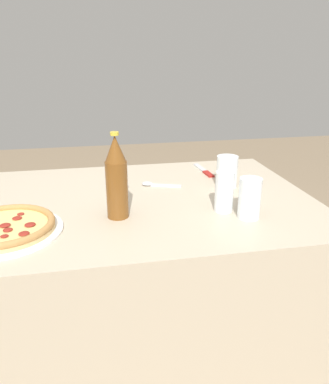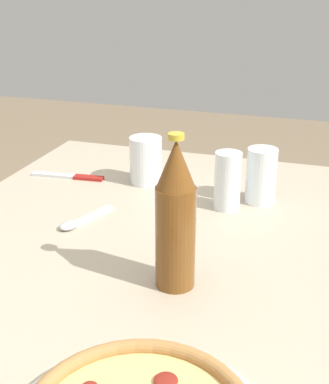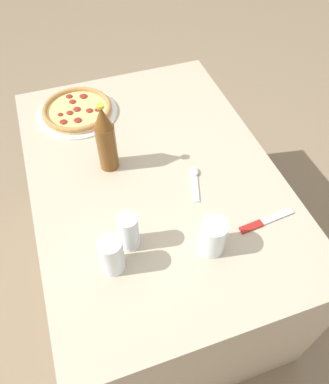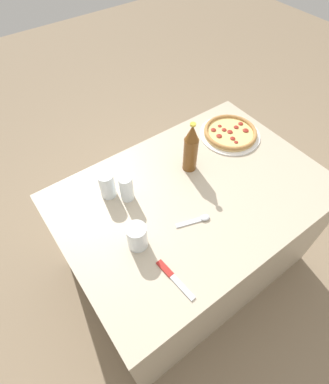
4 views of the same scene
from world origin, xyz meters
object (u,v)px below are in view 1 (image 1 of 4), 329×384
object	(u,v)px
pizza_salami	(5,228)
spoon	(155,184)
glass_lemonade	(224,194)
knife	(204,171)
glass_red_wine	(227,173)
beer_bottle	(117,178)
glass_mango_juice	(249,200)

from	to	relation	value
pizza_salami	spoon	xyz separation A→B (m)	(-0.51, -0.33, -0.01)
spoon	pizza_salami	bearing A→B (deg)	33.23
pizza_salami	glass_lemonade	world-z (taller)	glass_lemonade
pizza_salami	glass_lemonade	size ratio (longest dim) A/B	2.45
knife	pizza_salami	bearing A→B (deg)	32.28
glass_red_wine	spoon	distance (m)	0.29
glass_lemonade	beer_bottle	world-z (taller)	beer_bottle
knife	spoon	distance (m)	0.29
knife	glass_lemonade	bearing A→B (deg)	81.68
glass_mango_juice	beer_bottle	size ratio (longest dim) A/B	0.48
glass_lemonade	glass_mango_juice	bearing A→B (deg)	131.60
pizza_salami	glass_lemonade	distance (m)	0.70
glass_mango_juice	glass_red_wine	bearing A→B (deg)	-96.32
pizza_salami	glass_lemonade	xyz separation A→B (m)	(-0.69, -0.04, 0.04)
pizza_salami	beer_bottle	distance (m)	0.36
glass_lemonade	glass_mango_juice	distance (m)	0.09
glass_mango_juice	beer_bottle	world-z (taller)	beer_bottle
pizza_salami	spoon	world-z (taller)	pizza_salami
beer_bottle	spoon	world-z (taller)	beer_bottle
glass_red_wine	glass_mango_juice	distance (m)	0.31
glass_lemonade	knife	bearing A→B (deg)	-98.32
glass_mango_juice	knife	distance (m)	0.51
glass_lemonade	beer_bottle	size ratio (longest dim) A/B	0.49
glass_red_wine	glass_mango_juice	bearing A→B (deg)	83.68
glass_red_wine	glass_mango_juice	size ratio (longest dim) A/B	0.92
pizza_salami	spoon	distance (m)	0.61
pizza_salami	knife	bearing A→B (deg)	-147.72
pizza_salami	glass_mango_juice	xyz separation A→B (m)	(-0.75, 0.03, 0.04)
glass_lemonade	spoon	size ratio (longest dim) A/B	0.86
glass_red_wine	knife	size ratio (longest dim) A/B	0.61
beer_bottle	glass_lemonade	bearing A→B (deg)	176.93
glass_mango_juice	beer_bottle	distance (m)	0.43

